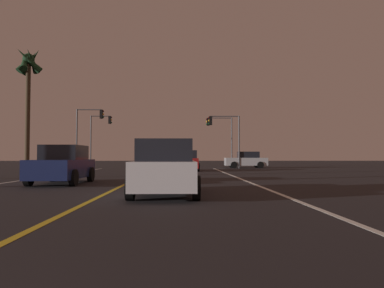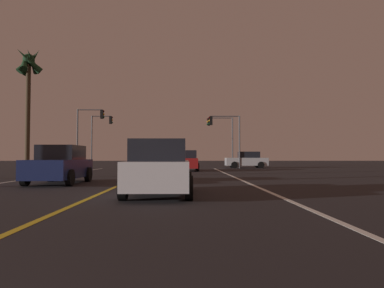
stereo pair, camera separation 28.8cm
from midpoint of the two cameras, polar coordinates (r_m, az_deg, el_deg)
The scene contains 11 objects.
lane_edge_right at distance 15.19m, azimuth 10.32°, elevation -6.48°, with size 0.16×41.96×0.01m, color silver.
lane_center_divider at distance 15.13m, azimuth -11.02°, elevation -6.49°, with size 0.16×41.96×0.01m, color gold.
car_oncoming at distance 16.92m, azimuth -19.75°, elevation -3.16°, with size 2.02×4.30×1.70m.
car_lead_same_lane at distance 11.16m, azimuth -4.43°, elevation -3.93°, with size 2.02×4.30×1.70m.
car_ahead_far at distance 29.78m, azimuth -0.61°, elevation -2.72°, with size 2.02×4.30×1.70m.
car_crossing_side at distance 37.80m, azimuth 8.91°, elevation -2.54°, with size 4.30×2.02×1.70m.
traffic_light_near_right at distance 36.66m, azimuth 5.41°, elevation 2.37°, with size 3.23×0.36×5.35m.
traffic_light_near_left at distance 37.71m, azimuth -15.72°, elevation 2.92°, with size 2.78×0.36×5.97m.
traffic_light_far_right at distance 42.15m, azimuth 4.74°, elevation 2.18°, with size 3.09×0.36×5.76m.
traffic_light_far_left at distance 43.07m, azimuth -14.02°, elevation 2.26°, with size 2.51×0.36×5.94m.
palm_tree_left_far at distance 31.61m, azimuth -24.27°, elevation 10.28°, with size 2.21×2.16×9.82m.
Camera 2 is at (2.78, 0.12, 1.20)m, focal length 33.59 mm.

